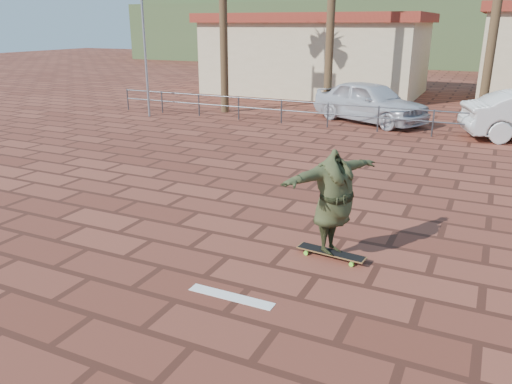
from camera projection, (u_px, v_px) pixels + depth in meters
ground at (228, 257)px, 8.93m from camera, size 120.00×120.00×0.00m
paint_stripe at (231, 297)px, 7.62m from camera, size 1.40×0.22×0.01m
guardrail at (378, 114)px, 18.97m from camera, size 24.06×0.06×1.00m
flagpole at (144, 6)px, 20.87m from camera, size 1.30×0.10×8.00m
building_west at (316, 53)px, 29.45m from camera, size 12.60×7.60×4.50m
hill_front at (462, 33)px, 50.71m from camera, size 70.00×18.00×6.00m
hill_back at (285, 23)px, 64.49m from camera, size 35.00×14.00×8.00m
longboard at (331, 253)px, 8.85m from camera, size 1.27×0.39×0.12m
skateboarder at (334, 202)px, 8.54m from camera, size 1.52×2.34×1.86m
car_silver at (370, 102)px, 20.81m from camera, size 5.40×3.99×1.71m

